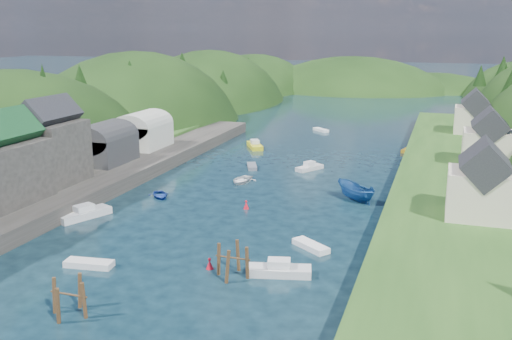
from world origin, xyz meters
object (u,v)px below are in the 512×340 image
(piling_cluster_near, at_px, (69,301))
(piling_cluster_far, at_px, (233,264))
(channel_buoy_near, at_px, (210,264))
(channel_buoy_far, at_px, (246,205))

(piling_cluster_near, bearing_deg, piling_cluster_far, 48.25)
(piling_cluster_near, distance_m, piling_cluster_far, 14.39)
(channel_buoy_near, height_order, channel_buoy_far, same)
(channel_buoy_far, bearing_deg, channel_buoy_near, -81.24)
(channel_buoy_far, bearing_deg, piling_cluster_far, -74.06)
(piling_cluster_near, bearing_deg, channel_buoy_near, 59.24)
(channel_buoy_far, bearing_deg, piling_cluster_near, -97.83)
(piling_cluster_near, relative_size, piling_cluster_far, 0.98)
(channel_buoy_near, bearing_deg, piling_cluster_near, -120.76)
(piling_cluster_near, relative_size, channel_buoy_far, 3.24)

